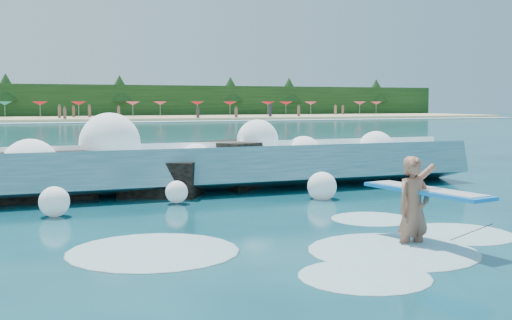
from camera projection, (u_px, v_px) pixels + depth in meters
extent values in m
plane|color=#07323E|center=(220.00, 240.00, 11.33)|extent=(200.00, 200.00, 0.00)
cube|color=tan|center=(23.00, 119.00, 83.18)|extent=(140.00, 20.00, 0.40)
cube|color=silver|center=(28.00, 123.00, 73.06)|extent=(140.00, 5.00, 0.08)
cube|color=black|center=(20.00, 101.00, 92.18)|extent=(140.00, 4.00, 5.00)
cube|color=teal|center=(148.00, 175.00, 17.11)|extent=(18.92, 2.88, 1.58)
cube|color=white|center=(142.00, 156.00, 17.80)|extent=(18.92, 1.33, 0.74)
cube|color=black|center=(39.00, 178.00, 16.34)|extent=(2.70, 2.09, 1.40)
cube|color=black|center=(162.00, 181.00, 16.75)|extent=(2.42, 2.25, 1.08)
cube|color=black|center=(242.00, 167.00, 18.86)|extent=(2.70, 2.50, 1.51)
imported|color=#A3634C|center=(414.00, 211.00, 10.80)|extent=(0.71, 0.50, 1.84)
cube|color=#0E81F2|center=(426.00, 191.00, 10.92)|extent=(0.97, 2.57, 0.06)
cube|color=silver|center=(426.00, 190.00, 10.92)|extent=(0.83, 2.35, 0.06)
cylinder|color=black|center=(471.00, 232.00, 9.77)|extent=(0.01, 0.91, 0.43)
sphere|color=white|center=(31.00, 167.00, 15.91)|extent=(1.42, 1.42, 1.42)
sphere|color=white|center=(110.00, 143.00, 17.05)|extent=(1.62, 1.62, 1.62)
sphere|color=white|center=(196.00, 161.00, 17.45)|extent=(0.97, 0.97, 0.97)
sphere|color=white|center=(258.00, 140.00, 18.76)|extent=(1.22, 1.22, 1.22)
sphere|color=white|center=(304.00, 155.00, 19.11)|extent=(1.12, 1.12, 1.12)
sphere|color=white|center=(376.00, 149.00, 19.81)|extent=(1.12, 1.12, 1.12)
sphere|color=white|center=(54.00, 202.00, 13.59)|extent=(0.65, 0.65, 0.65)
sphere|color=white|center=(177.00, 192.00, 15.31)|extent=(0.54, 0.54, 0.54)
sphere|color=white|center=(322.00, 186.00, 16.11)|extent=(0.74, 0.74, 0.74)
ellipsoid|color=silver|center=(393.00, 251.00, 10.48)|extent=(2.81, 2.81, 0.14)
ellipsoid|color=silver|center=(365.00, 276.00, 8.95)|extent=(1.89, 1.89, 0.09)
ellipsoid|color=silver|center=(457.00, 234.00, 11.84)|extent=(2.10, 2.10, 0.10)
ellipsoid|color=silver|center=(153.00, 251.00, 10.45)|extent=(2.85, 2.85, 0.14)
ellipsoid|color=silver|center=(372.00, 219.00, 13.34)|extent=(1.72, 1.72, 0.09)
cone|color=#137C69|center=(5.00, 103.00, 85.65)|extent=(2.00, 2.00, 0.50)
cone|color=red|center=(40.00, 103.00, 86.24)|extent=(2.00, 2.00, 0.50)
cone|color=red|center=(79.00, 103.00, 85.46)|extent=(2.00, 2.00, 0.50)
cone|color=#C73A58|center=(133.00, 103.00, 88.62)|extent=(2.00, 2.00, 0.50)
cone|color=#C73A58|center=(160.00, 103.00, 93.18)|extent=(2.00, 2.00, 0.50)
cone|color=red|center=(197.00, 103.00, 94.37)|extent=(2.00, 2.00, 0.50)
cone|color=red|center=(230.00, 103.00, 94.29)|extent=(2.00, 2.00, 0.50)
cone|color=red|center=(268.00, 103.00, 96.21)|extent=(2.00, 2.00, 0.50)
cone|color=red|center=(286.00, 103.00, 97.91)|extent=(2.00, 2.00, 0.50)
cone|color=#C73A58|center=(311.00, 103.00, 101.48)|extent=(2.00, 2.00, 0.50)
cone|color=#C73A58|center=(360.00, 103.00, 101.77)|extent=(2.00, 2.00, 0.50)
cone|color=#C73A58|center=(376.00, 103.00, 108.21)|extent=(2.00, 2.00, 0.50)
cube|color=#262633|center=(318.00, 114.00, 89.67)|extent=(0.35, 0.22, 1.47)
cube|color=brown|center=(89.00, 112.00, 85.12)|extent=(0.35, 0.22, 1.51)
cube|color=#3F332D|center=(187.00, 112.00, 88.89)|extent=(0.35, 0.22, 1.37)
cube|color=#8C664C|center=(191.00, 111.00, 94.18)|extent=(0.35, 0.22, 1.39)
cube|color=#3F332D|center=(57.00, 111.00, 87.32)|extent=(0.35, 0.22, 1.59)
cube|color=#3F332D|center=(309.00, 110.00, 97.43)|extent=(0.35, 0.22, 1.58)
cube|color=#262633|center=(384.00, 113.00, 94.59)|extent=(0.35, 0.22, 1.40)
cube|color=#3F332D|center=(171.00, 111.00, 91.08)|extent=(0.35, 0.22, 1.42)
cube|color=#262633|center=(76.00, 116.00, 77.59)|extent=(0.35, 0.22, 1.39)
cube|color=#262633|center=(32.00, 112.00, 85.63)|extent=(0.35, 0.22, 1.43)
cube|color=#8C664C|center=(264.00, 110.00, 98.40)|extent=(0.35, 0.22, 1.44)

